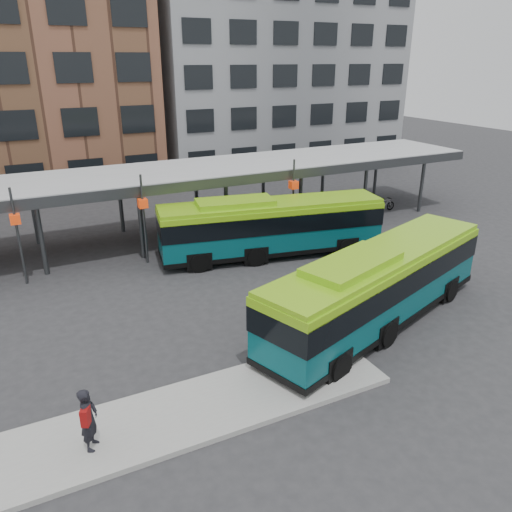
{
  "coord_description": "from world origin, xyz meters",
  "views": [
    {
      "loc": [
        -8.89,
        -15.11,
        10.27
      ],
      "look_at": [
        0.62,
        3.9,
        1.8
      ],
      "focal_mm": 35.0,
      "sensor_mm": 36.0,
      "label": 1
    }
  ],
  "objects": [
    {
      "name": "bus_front",
      "position": [
        3.67,
        -1.03,
        1.78
      ],
      "size": [
        12.62,
        6.52,
        3.43
      ],
      "rotation": [
        0.0,
        0.0,
        0.33
      ],
      "color": "#074950",
      "rests_on": "ground"
    },
    {
      "name": "building_grey",
      "position": [
        16.0,
        32.0,
        10.0
      ],
      "size": [
        24.0,
        14.0,
        20.0
      ],
      "primitive_type": "cube",
      "color": "slate",
      "rests_on": "ground"
    },
    {
      "name": "ground",
      "position": [
        0.0,
        0.0,
        0.0
      ],
      "size": [
        120.0,
        120.0,
        0.0
      ],
      "primitive_type": "plane",
      "color": "#28282B",
      "rests_on": "ground"
    },
    {
      "name": "bus_rear",
      "position": [
        3.42,
        7.71,
        1.75
      ],
      "size": [
        12.45,
        4.76,
        3.36
      ],
      "rotation": [
        0.0,
        0.0,
        -0.18
      ],
      "color": "#074950",
      "rests_on": "ground"
    },
    {
      "name": "boarding_island",
      "position": [
        -5.5,
        -3.0,
        0.09
      ],
      "size": [
        14.0,
        3.0,
        0.18
      ],
      "primitive_type": "cube",
      "color": "gray",
      "rests_on": "ground"
    },
    {
      "name": "bike_rack",
      "position": [
        12.82,
        11.98,
        0.47
      ],
      "size": [
        5.62,
        1.26,
        1.07
      ],
      "color": "slate",
      "rests_on": "ground"
    },
    {
      "name": "pedestrian",
      "position": [
        -8.06,
        -3.3,
        1.14
      ],
      "size": [
        0.72,
        0.82,
        1.89
      ],
      "rotation": [
        0.0,
        0.0,
        1.11
      ],
      "color": "black",
      "rests_on": "boarding_island"
    },
    {
      "name": "canopy",
      "position": [
        -0.06,
        12.87,
        3.91
      ],
      "size": [
        40.0,
        6.53,
        4.8
      ],
      "color": "#999B9E",
      "rests_on": "ground"
    }
  ]
}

